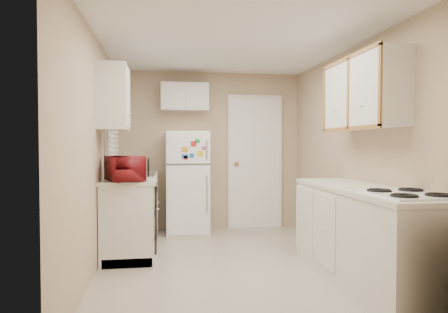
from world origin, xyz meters
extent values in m
plane|color=beige|center=(0.00, 0.00, 0.00)|extent=(3.80, 3.80, 0.00)
plane|color=white|center=(0.00, 0.00, 2.40)|extent=(3.80, 3.80, 0.00)
plane|color=tan|center=(-1.40, 0.00, 1.20)|extent=(3.80, 3.80, 0.00)
plane|color=tan|center=(1.40, 0.00, 1.20)|extent=(3.80, 3.80, 0.00)
plane|color=tan|center=(0.00, 1.90, 1.20)|extent=(2.80, 2.80, 0.00)
plane|color=tan|center=(0.00, -1.90, 1.20)|extent=(2.80, 2.80, 0.00)
cube|color=silver|center=(-1.10, 0.90, 0.45)|extent=(0.60, 1.80, 0.90)
cube|color=black|center=(-0.81, 0.30, 0.49)|extent=(0.03, 0.58, 0.72)
cube|color=gray|center=(-1.10, 1.05, 0.86)|extent=(0.54, 0.74, 0.16)
imported|color=maroon|center=(-1.13, 0.18, 1.05)|extent=(0.55, 0.43, 0.32)
imported|color=silver|center=(-1.11, 1.38, 1.00)|extent=(0.11, 0.12, 0.20)
cube|color=silver|center=(-1.36, 1.05, 1.60)|extent=(0.10, 0.98, 1.08)
cube|color=silver|center=(-1.25, 0.22, 1.80)|extent=(0.30, 0.45, 0.70)
cube|color=white|center=(-0.37, 1.60, 0.74)|extent=(0.63, 0.61, 1.48)
cube|color=silver|center=(-0.40, 1.75, 2.00)|extent=(0.70, 0.30, 0.40)
cube|color=white|center=(0.70, 1.86, 1.02)|extent=(0.86, 0.06, 2.08)
cube|color=silver|center=(1.10, -0.80, 0.45)|extent=(0.60, 2.00, 0.90)
cube|color=white|center=(1.15, -1.39, 0.39)|extent=(0.53, 0.65, 0.77)
cube|color=silver|center=(1.25, -0.50, 1.80)|extent=(0.30, 1.20, 0.70)
camera|label=1|loc=(-0.73, -4.22, 1.30)|focal=32.00mm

